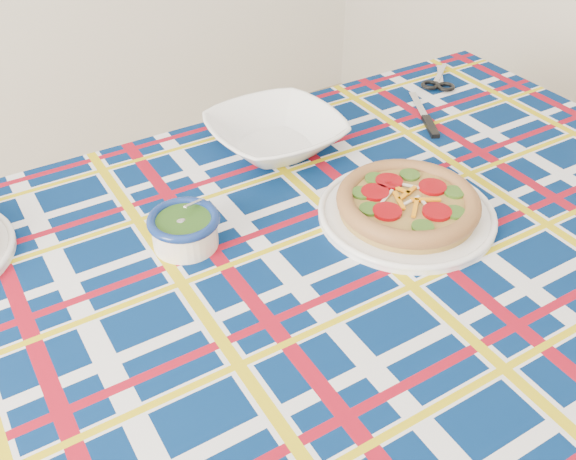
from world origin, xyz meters
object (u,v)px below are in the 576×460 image
pesto_bowl (184,227)px  serving_bowl (275,134)px  dining_table (319,286)px  main_focaccia_plate (408,203)px

pesto_bowl → serving_bowl: pesto_bowl is taller
dining_table → pesto_bowl: bearing=143.7°
dining_table → serving_bowl: bearing=72.1°
serving_bowl → dining_table: bearing=-109.5°
dining_table → main_focaccia_plate: 0.23m
pesto_bowl → serving_bowl: bearing=32.6°
dining_table → main_focaccia_plate: (0.20, -0.00, 0.12)m
dining_table → main_focaccia_plate: size_ratio=5.03×
dining_table → pesto_bowl: (-0.19, 0.15, 0.12)m
main_focaccia_plate → dining_table: bearing=178.9°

